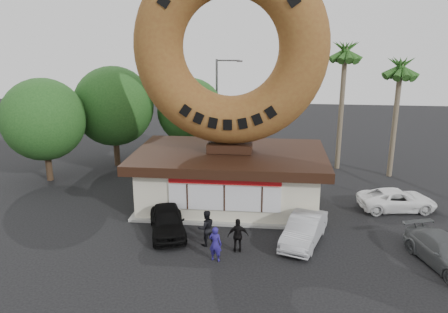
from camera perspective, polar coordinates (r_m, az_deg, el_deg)
ground at (r=21.32m, az=-0.81°, el=-12.22°), size 90.00×90.00×0.00m
donut_shop at (r=26.09m, az=0.76°, el=-2.57°), size 11.20×7.20×3.80m
giant_donut at (r=24.76m, az=0.83°, el=14.05°), size 10.86×2.77×10.86m
tree_west at (r=34.20m, az=-14.22°, el=6.38°), size 6.00×6.00×7.65m
tree_mid at (r=34.76m, az=-4.42°, el=5.93°), size 5.20×5.20×6.63m
tree_far at (r=32.11m, az=-22.51°, el=4.48°), size 5.60×5.60×7.14m
palm_near at (r=33.09m, az=15.55°, el=12.57°), size 2.60×2.60×9.75m
palm_far at (r=32.43m, az=22.05°, el=10.28°), size 2.60×2.60×8.75m
street_lamp at (r=35.33m, az=-0.70°, el=6.91°), size 2.11×0.20×8.00m
person_left at (r=20.15m, az=-1.14°, el=-11.33°), size 0.69×0.54×1.66m
person_center at (r=21.48m, az=-2.34°, el=-9.31°), size 1.08×0.98×1.80m
person_right at (r=20.88m, az=1.85°, el=-10.28°), size 1.03×0.55×1.67m
car_black at (r=22.88m, az=-7.43°, el=-8.29°), size 2.88×4.53×1.44m
car_silver at (r=22.14m, az=10.41°, el=-9.37°), size 2.71×4.44×1.38m
car_grey at (r=22.15m, az=26.91°, el=-11.07°), size 3.04×4.81×1.30m
car_white at (r=27.54m, az=21.66°, el=-5.27°), size 4.69×2.68×1.23m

